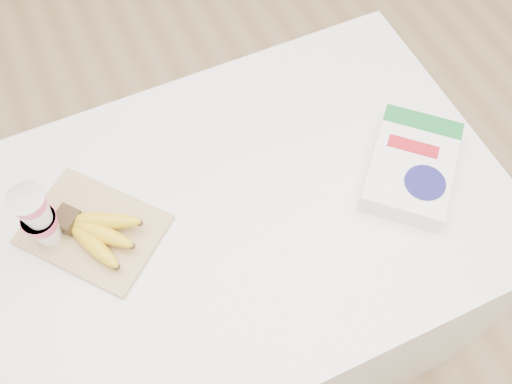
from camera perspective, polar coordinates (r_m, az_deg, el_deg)
room at (r=0.83m, az=-3.23°, el=13.41°), size 4.00×4.00×4.00m
table at (r=1.62m, az=-1.63°, el=-9.14°), size 1.17×0.78×0.88m
cutting_board at (r=1.23m, az=-15.90°, el=-3.64°), size 0.33×0.34×0.01m
bananas at (r=1.20m, az=-15.73°, el=-3.80°), size 0.18×0.18×0.06m
yogurt_stack at (r=1.17m, az=-20.98°, el=-2.35°), size 0.08×0.07×0.17m
cereal_box at (r=1.28m, az=15.29°, el=2.52°), size 0.30×0.30×0.06m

